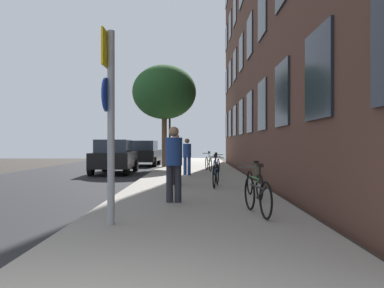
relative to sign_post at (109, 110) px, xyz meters
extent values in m
plane|color=#332D28|center=(-2.06, 10.91, -2.01)|extent=(41.80, 41.80, 0.00)
cube|color=#232326|center=(-4.16, 10.91, -2.00)|extent=(7.00, 38.00, 0.01)
cube|color=gray|center=(1.44, 10.91, -1.95)|extent=(4.20, 38.00, 0.12)
cube|color=#1E232D|center=(3.76, 1.03, 0.78)|extent=(0.06, 1.59, 1.73)
cube|color=#1E232D|center=(3.76, 4.16, 0.78)|extent=(0.06, 1.59, 1.73)
cube|color=#1E232D|center=(3.76, 7.28, 0.78)|extent=(0.06, 1.59, 1.73)
cube|color=#1E232D|center=(3.76, 10.41, 0.78)|extent=(0.06, 1.59, 1.73)
cube|color=#1E232D|center=(3.76, 13.53, 0.78)|extent=(0.06, 1.59, 1.73)
cube|color=#1E232D|center=(3.76, 16.66, 0.78)|extent=(0.06, 1.59, 1.73)
cube|color=#1E232D|center=(3.76, 19.78, 0.78)|extent=(0.06, 1.59, 1.73)
cube|color=#1E232D|center=(3.76, 22.91, 0.78)|extent=(0.06, 1.59, 1.73)
cube|color=#1E232D|center=(3.76, 7.28, 4.02)|extent=(0.06, 1.59, 1.73)
cube|color=#1E232D|center=(3.76, 10.41, 4.02)|extent=(0.06, 1.59, 1.73)
cube|color=#1E232D|center=(3.76, 13.53, 4.02)|extent=(0.06, 1.59, 1.73)
cube|color=#1E232D|center=(3.76, 16.66, 4.02)|extent=(0.06, 1.59, 1.73)
cube|color=#1E232D|center=(3.76, 19.78, 4.02)|extent=(0.06, 1.59, 1.73)
cube|color=#1E232D|center=(3.76, 22.91, 4.02)|extent=(0.06, 1.59, 1.73)
cube|color=#1E232D|center=(3.76, 16.66, 7.25)|extent=(0.06, 1.59, 1.73)
cube|color=#1E232D|center=(3.76, 19.78, 7.25)|extent=(0.06, 1.59, 1.73)
cube|color=#1E232D|center=(3.76, 22.91, 7.25)|extent=(0.06, 1.59, 1.73)
cylinder|color=gray|center=(0.02, 0.00, -0.29)|extent=(0.12, 0.12, 3.20)
cube|color=yellow|center=(-0.06, 0.00, 1.00)|extent=(0.03, 0.60, 0.60)
cylinder|color=#14339E|center=(-0.06, 0.00, 0.25)|extent=(0.03, 0.56, 0.56)
cylinder|color=black|center=(-0.14, 18.03, 0.06)|extent=(0.12, 0.12, 3.90)
cube|color=black|center=(-0.32, 18.03, 1.57)|extent=(0.20, 0.24, 0.80)
sphere|color=#4B0707|center=(-0.43, 18.03, 1.83)|extent=(0.16, 0.16, 0.16)
sphere|color=orange|center=(-0.43, 18.03, 1.57)|extent=(0.16, 0.16, 0.16)
sphere|color=#083E11|center=(-0.43, 18.03, 1.31)|extent=(0.16, 0.16, 0.16)
cylinder|color=brown|center=(-0.35, 16.45, -0.28)|extent=(0.30, 0.30, 3.21)
ellipsoid|color=#235123|center=(-0.35, 16.45, 2.43)|extent=(3.69, 3.69, 3.13)
torus|color=black|center=(2.51, 1.41, -1.55)|extent=(0.14, 0.67, 0.67)
torus|color=black|center=(2.65, 0.41, -1.55)|extent=(0.14, 0.67, 0.67)
cylinder|color=black|center=(2.58, 0.91, -1.36)|extent=(0.17, 0.85, 0.04)
cylinder|color=black|center=(2.62, 0.66, -1.45)|extent=(0.12, 0.52, 0.28)
cylinder|color=black|center=(2.60, 0.76, -1.11)|extent=(0.04, 0.04, 0.28)
cube|color=black|center=(2.60, 0.76, -0.95)|extent=(0.10, 0.24, 0.06)
cylinder|color=#4C4C4C|center=(2.51, 1.41, -1.03)|extent=(0.42, 0.09, 0.03)
torus|color=black|center=(2.85, 3.84, -1.57)|extent=(0.09, 0.62, 0.62)
torus|color=black|center=(2.93, 2.78, -1.57)|extent=(0.09, 0.62, 0.62)
cylinder|color=#267233|center=(2.89, 3.31, -1.40)|extent=(0.12, 0.90, 0.04)
cylinder|color=#267233|center=(2.91, 3.05, -1.48)|extent=(0.09, 0.54, 0.29)
cylinder|color=#267233|center=(2.90, 3.15, -1.16)|extent=(0.04, 0.04, 0.28)
cube|color=black|center=(2.90, 3.15, -1.00)|extent=(0.10, 0.24, 0.06)
cylinder|color=#4C4C4C|center=(2.85, 3.84, -1.08)|extent=(0.42, 0.06, 0.03)
torus|color=black|center=(2.14, 6.21, -1.54)|extent=(0.14, 0.69, 0.69)
torus|color=black|center=(1.99, 5.21, -1.54)|extent=(0.14, 0.69, 0.69)
cylinder|color=#194C99|center=(2.06, 5.71, -1.35)|extent=(0.17, 0.85, 0.04)
cylinder|color=#194C99|center=(2.02, 5.46, -1.44)|extent=(0.12, 0.52, 0.28)
cylinder|color=#194C99|center=(2.04, 5.56, -1.09)|extent=(0.04, 0.04, 0.28)
cube|color=black|center=(2.04, 5.56, -0.93)|extent=(0.10, 0.24, 0.06)
cylinder|color=#4C4C4C|center=(2.14, 6.21, -1.01)|extent=(0.42, 0.09, 0.03)
torus|color=black|center=(2.19, 8.59, -1.56)|extent=(0.06, 0.66, 0.66)
torus|color=black|center=(2.17, 7.63, -1.56)|extent=(0.06, 0.66, 0.66)
cylinder|color=#C68C19|center=(2.18, 8.11, -1.37)|extent=(0.06, 0.81, 0.04)
cylinder|color=#C68C19|center=(2.18, 7.87, -1.46)|extent=(0.06, 0.49, 0.27)
cylinder|color=#C68C19|center=(2.18, 7.97, -1.13)|extent=(0.04, 0.04, 0.28)
cube|color=black|center=(2.18, 7.97, -0.97)|extent=(0.10, 0.24, 0.06)
cylinder|color=#4C4C4C|center=(2.19, 8.59, -1.05)|extent=(0.42, 0.04, 0.03)
torus|color=black|center=(2.45, 11.02, -1.56)|extent=(0.17, 0.65, 0.66)
torus|color=black|center=(2.24, 10.00, -1.56)|extent=(0.17, 0.65, 0.66)
cylinder|color=#99999E|center=(2.35, 10.51, -1.38)|extent=(0.22, 0.88, 0.04)
cylinder|color=#99999E|center=(2.30, 10.25, -1.46)|extent=(0.15, 0.54, 0.29)
cylinder|color=#99999E|center=(2.32, 10.36, -1.13)|extent=(0.04, 0.04, 0.28)
cube|color=black|center=(2.32, 10.36, -0.97)|extent=(0.10, 0.24, 0.06)
cylinder|color=#4C4C4C|center=(2.45, 11.02, -1.05)|extent=(0.42, 0.11, 0.03)
torus|color=black|center=(2.01, 13.40, -1.56)|extent=(0.14, 0.66, 0.66)
torus|color=black|center=(2.16, 12.42, -1.56)|extent=(0.14, 0.66, 0.66)
cylinder|color=#267233|center=(2.08, 12.91, -1.37)|extent=(0.17, 0.85, 0.04)
cylinder|color=#267233|center=(2.12, 12.66, -1.46)|extent=(0.12, 0.52, 0.28)
cylinder|color=#267233|center=(2.10, 12.76, -1.13)|extent=(0.04, 0.04, 0.28)
cube|color=black|center=(2.10, 12.76, -0.97)|extent=(0.10, 0.24, 0.06)
cylinder|color=#4C4C4C|center=(2.01, 13.40, -1.05)|extent=(0.42, 0.09, 0.03)
cylinder|color=#26262D|center=(0.84, 2.44, -1.47)|extent=(0.16, 0.16, 0.84)
cylinder|color=#26262D|center=(1.03, 2.44, -1.47)|extent=(0.16, 0.16, 0.84)
cylinder|color=navy|center=(0.93, 2.44, -0.73)|extent=(0.43, 0.43, 0.63)
sphere|color=#936B4C|center=(0.93, 2.44, -0.28)|extent=(0.23, 0.23, 0.23)
cylinder|color=#26262D|center=(0.70, 6.31, -1.48)|extent=(0.15, 0.15, 0.81)
cylinder|color=#26262D|center=(0.88, 6.31, -1.48)|extent=(0.15, 0.15, 0.81)
cylinder|color=#4C4742|center=(0.79, 6.31, -0.77)|extent=(0.46, 0.46, 0.61)
sphere|color=tan|center=(0.79, 6.31, -0.34)|extent=(0.22, 0.22, 0.22)
cylinder|color=navy|center=(1.00, 10.32, -1.51)|extent=(0.14, 0.14, 0.76)
cylinder|color=navy|center=(1.17, 10.32, -1.51)|extent=(0.14, 0.14, 0.76)
cylinder|color=navy|center=(1.08, 10.32, -0.85)|extent=(0.49, 0.49, 0.57)
sphere|color=brown|center=(1.08, 10.32, -0.44)|extent=(0.20, 0.20, 0.20)
cube|color=black|center=(-2.45, 12.59, -1.33)|extent=(1.96, 4.38, 0.70)
cube|color=#2D3847|center=(-2.45, 12.37, -0.68)|extent=(1.59, 2.48, 0.60)
cylinder|color=black|center=(-3.25, 13.96, -1.68)|extent=(0.22, 0.64, 0.64)
cylinder|color=black|center=(-1.65, 13.96, -1.68)|extent=(0.22, 0.64, 0.64)
cylinder|color=black|center=(-3.25, 11.21, -1.68)|extent=(0.22, 0.64, 0.64)
cylinder|color=black|center=(-1.65, 11.21, -1.68)|extent=(0.22, 0.64, 0.64)
cube|color=black|center=(-1.83, 19.13, -1.33)|extent=(1.83, 4.30, 0.70)
cube|color=#2D3847|center=(-1.83, 18.92, -0.68)|extent=(1.51, 2.42, 0.60)
cylinder|color=black|center=(-2.61, 20.50, -1.68)|extent=(0.22, 0.64, 0.64)
cylinder|color=black|center=(-1.04, 20.50, -1.68)|extent=(0.22, 0.64, 0.64)
cylinder|color=black|center=(-2.61, 17.77, -1.68)|extent=(0.22, 0.64, 0.64)
cylinder|color=black|center=(-1.04, 17.77, -1.68)|extent=(0.22, 0.64, 0.64)
camera|label=1|loc=(1.41, -6.56, -0.55)|focal=37.24mm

